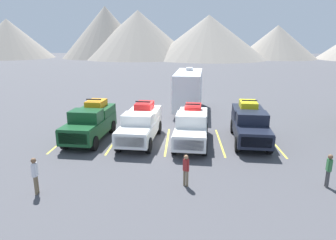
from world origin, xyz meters
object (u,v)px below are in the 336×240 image
object	(u,v)px
pickup_truck_a	(91,122)
pickup_truck_b	(141,124)
person_b	(329,168)
camper_trailer_a	(188,89)
person_c	(186,168)
pickup_truck_d	(250,123)
person_a	(35,173)
pickup_truck_c	(192,126)

from	to	relation	value
pickup_truck_a	pickup_truck_b	bearing A→B (deg)	-2.09
person_b	pickup_truck_a	bearing A→B (deg)	154.06
camper_trailer_a	person_c	distance (m)	15.14
pickup_truck_a	pickup_truck_d	size ratio (longest dim) A/B	0.91
person_a	person_b	size ratio (longest dim) A/B	1.05
pickup_truck_c	camper_trailer_a	distance (m)	8.96
pickup_truck_b	pickup_truck_c	distance (m)	3.37
pickup_truck_d	person_a	bearing A→B (deg)	-144.07
pickup_truck_c	pickup_truck_b	bearing A→B (deg)	176.79
person_c	pickup_truck_c	bearing A→B (deg)	86.26
pickup_truck_c	camper_trailer_a	bearing A→B (deg)	90.66
pickup_truck_c	camper_trailer_a	world-z (taller)	camper_trailer_a
pickup_truck_a	pickup_truck_b	size ratio (longest dim) A/B	0.95
pickup_truck_d	person_a	world-z (taller)	pickup_truck_d
pickup_truck_d	pickup_truck_a	bearing A→B (deg)	-178.40
person_a	person_b	distance (m)	13.15
camper_trailer_a	person_a	distance (m)	17.60
person_c	person_a	bearing A→B (deg)	-170.78
pickup_truck_a	pickup_truck_b	distance (m)	3.40
pickup_truck_d	person_b	bearing A→B (deg)	-71.10
camper_trailer_a	person_b	xyz separation A→B (m)	(6.21, -14.86, -1.17)
pickup_truck_c	pickup_truck_d	distance (m)	3.91
pickup_truck_d	camper_trailer_a	distance (m)	9.24
pickup_truck_b	person_a	distance (m)	8.27
person_b	person_c	distance (m)	6.51
pickup_truck_d	person_c	bearing A→B (deg)	-122.12
pickup_truck_d	person_b	world-z (taller)	pickup_truck_d
person_a	person_b	bearing A→B (deg)	5.67
pickup_truck_c	person_b	bearing A→B (deg)	-44.26
pickup_truck_b	person_b	bearing A→B (deg)	-32.94
pickup_truck_a	camper_trailer_a	distance (m)	10.91
pickup_truck_a	pickup_truck_c	bearing A→B (deg)	-2.65
pickup_truck_c	pickup_truck_a	bearing A→B (deg)	177.35
person_b	pickup_truck_d	bearing A→B (deg)	108.90
person_c	pickup_truck_a	bearing A→B (deg)	134.42
person_a	person_b	world-z (taller)	person_a
person_b	person_c	size ratio (longest dim) A/B	1.04
person_a	person_c	bearing A→B (deg)	9.22
pickup_truck_c	person_c	size ratio (longest dim) A/B	3.83
pickup_truck_c	person_c	bearing A→B (deg)	-93.74
camper_trailer_a	person_c	world-z (taller)	camper_trailer_a
pickup_truck_a	pickup_truck_b	world-z (taller)	pickup_truck_a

